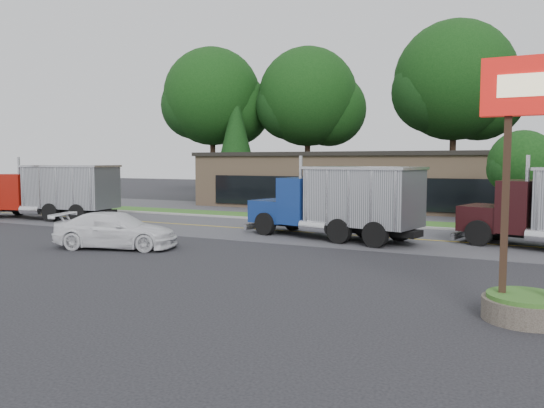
{
  "coord_description": "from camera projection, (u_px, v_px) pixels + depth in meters",
  "views": [
    {
      "loc": [
        10.55,
        -15.71,
        3.65
      ],
      "look_at": [
        0.59,
        4.48,
        1.8
      ],
      "focal_mm": 35.0,
      "sensor_mm": 36.0,
      "label": 1
    }
  ],
  "objects": [
    {
      "name": "rally_car",
      "position": [
        116.0,
        230.0,
        22.11
      ],
      "size": [
        5.52,
        3.53,
        1.49
      ],
      "primitive_type": "imported",
      "rotation": [
        0.0,
        0.0,
        1.88
      ],
      "color": "white",
      "rests_on": "ground"
    },
    {
      "name": "dump_truck_red",
      "position": [
        54.0,
        190.0,
        32.75
      ],
      "size": [
        9.56,
        3.71,
        3.36
      ],
      "rotation": [
        0.0,
        0.0,
        3.27
      ],
      "color": "black",
      "rests_on": "ground"
    },
    {
      "name": "road",
      "position": [
        301.0,
        232.0,
        27.03
      ],
      "size": [
        60.0,
        8.0,
        0.02
      ],
      "primitive_type": "cube",
      "color": "#5D5D62",
      "rests_on": "ground"
    },
    {
      "name": "tree_verge",
      "position": [
        523.0,
        167.0,
        27.72
      ],
      "size": [
        3.68,
        3.46,
        5.24
      ],
      "color": "#382619",
      "rests_on": "ground"
    },
    {
      "name": "far_parking",
      "position": [
        363.0,
        213.0,
        36.86
      ],
      "size": [
        60.0,
        7.0,
        0.02
      ],
      "primitive_type": "cube",
      "color": "#5D5D62",
      "rests_on": "ground"
    },
    {
      "name": "strip_mall",
      "position": [
        411.0,
        182.0,
        41.18
      ],
      "size": [
        32.0,
        12.0,
        4.0
      ],
      "primitive_type": "cube",
      "color": "#9D7D60",
      "rests_on": "ground"
    },
    {
      "name": "dump_truck_blue",
      "position": [
        341.0,
        201.0,
        24.38
      ],
      "size": [
        8.72,
        4.29,
        3.36
      ],
      "rotation": [
        0.0,
        0.0,
        2.92
      ],
      "color": "black",
      "rests_on": "ground"
    },
    {
      "name": "grass_verge",
      "position": [
        339.0,
        220.0,
        32.4
      ],
      "size": [
        60.0,
        3.4,
        0.03
      ],
      "primitive_type": "cube",
      "color": "#336522",
      "rests_on": "ground"
    },
    {
      "name": "tree_far_a",
      "position": [
        214.0,
        101.0,
        55.65
      ],
      "size": [
        10.82,
        10.19,
        15.44
      ],
      "color": "#382619",
      "rests_on": "ground"
    },
    {
      "name": "ground",
      "position": [
        202.0,
        263.0,
        18.99
      ],
      "size": [
        140.0,
        140.0,
        0.0
      ],
      "primitive_type": "plane",
      "color": "#333339",
      "rests_on": "ground"
    },
    {
      "name": "evergreen_left",
      "position": [
        236.0,
        138.0,
        52.38
      ],
      "size": [
        4.67,
        4.67,
        10.61
      ],
      "color": "#382619",
      "rests_on": "ground"
    },
    {
      "name": "tree_far_b",
      "position": [
        310.0,
        102.0,
        53.05
      ],
      "size": [
        10.48,
        9.86,
        14.95
      ],
      "color": "#382619",
      "rests_on": "ground"
    },
    {
      "name": "bilo_sign",
      "position": [
        528.0,
        233.0,
        11.96
      ],
      "size": [
        2.2,
        1.9,
        5.95
      ],
      "color": "#6B6054",
      "rests_on": "ground"
    },
    {
      "name": "center_line",
      "position": [
        301.0,
        232.0,
        27.03
      ],
      "size": [
        60.0,
        0.12,
        0.01
      ],
      "primitive_type": "cube",
      "color": "gold",
      "rests_on": "ground"
    },
    {
      "name": "tree_far_c",
      "position": [
        457.0,
        86.0,
        46.82
      ],
      "size": [
        11.19,
        10.53,
        15.97
      ],
      "color": "#382619",
      "rests_on": "ground"
    },
    {
      "name": "curb",
      "position": [
        329.0,
        223.0,
        30.79
      ],
      "size": [
        60.0,
        0.3,
        0.12
      ],
      "primitive_type": "cube",
      "color": "#9E9E99",
      "rests_on": "ground"
    }
  ]
}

